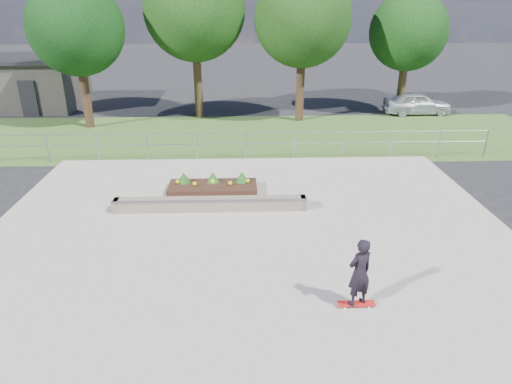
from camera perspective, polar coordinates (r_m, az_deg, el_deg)
ground at (r=12.09m, az=-0.70°, el=-7.62°), size 120.00×120.00×0.00m
grass_verge at (r=22.26m, az=-1.40°, el=7.00°), size 30.00×8.00×0.02m
concrete_slab at (r=12.07m, az=-0.70°, el=-7.49°), size 15.00×15.00×0.06m
fence at (r=18.69m, az=-1.28°, el=6.27°), size 20.06×0.06×1.20m
building at (r=31.90m, az=-28.27°, el=12.01°), size 8.40×5.40×3.00m
tree_far_left at (r=24.69m, az=-21.57°, el=18.52°), size 4.55×4.55×7.15m
tree_mid_left at (r=25.50m, az=-7.71°, el=21.61°), size 5.25×5.25×8.25m
tree_mid_right at (r=24.62m, az=5.86°, el=20.77°), size 4.90×4.90×7.70m
tree_far_right at (r=27.54m, az=18.51°, el=18.44°), size 4.20×4.20×6.60m
grind_ledge at (r=14.26m, az=-5.73°, el=-1.51°), size 6.00×0.44×0.43m
planter_bed at (r=15.69m, az=-5.41°, el=0.77°), size 3.00×1.20×0.61m
skateboarder at (r=9.86m, az=12.81°, el=-9.82°), size 0.80×0.57×1.63m
parked_car at (r=28.08m, az=19.48°, el=10.42°), size 3.78×1.58×1.28m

